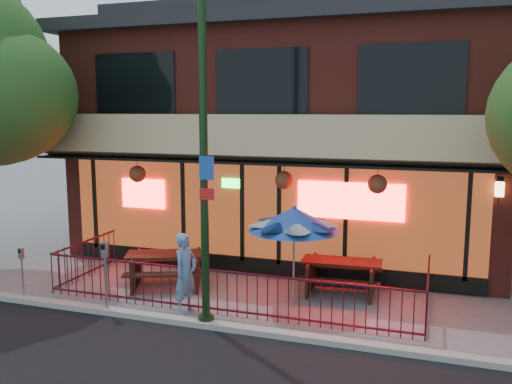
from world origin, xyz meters
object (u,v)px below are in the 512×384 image
at_px(picnic_table_right, 341,272).
at_px(pedestrian, 186,273).
at_px(patio_umbrella, 294,219).
at_px(parking_meter_near, 105,265).
at_px(street_light, 204,170).
at_px(picnic_table_left, 167,264).
at_px(parking_meter_far, 22,265).

relative_size(picnic_table_right, pedestrian, 1.11).
distance_m(patio_umbrella, parking_meter_near, 4.13).
height_order(street_light, patio_umbrella, street_light).
relative_size(picnic_table_left, pedestrian, 1.36).
distance_m(patio_umbrella, parking_meter_far, 6.22).
xyz_separation_m(street_light, picnic_table_right, (2.24, 2.80, -2.63)).
height_order(parking_meter_near, parking_meter_far, parking_meter_near).
relative_size(pedestrian, parking_meter_far, 1.41).
xyz_separation_m(patio_umbrella, parking_meter_far, (-5.89, -1.66, -1.11)).
bearing_deg(street_light, patio_umbrella, 50.30).
height_order(street_light, parking_meter_far, street_light).
bearing_deg(street_light, parking_meter_near, -178.04).
bearing_deg(patio_umbrella, picnic_table_left, 174.98).
bearing_deg(pedestrian, patio_umbrella, -48.84).
xyz_separation_m(picnic_table_right, parking_meter_far, (-6.76, -2.80, 0.32)).
relative_size(picnic_table_right, parking_meter_far, 1.57).
height_order(picnic_table_right, parking_meter_near, parking_meter_near).
distance_m(pedestrian, parking_meter_near, 1.69).
distance_m(street_light, picnic_table_right, 4.45).
bearing_deg(picnic_table_right, patio_umbrella, -127.12).
bearing_deg(parking_meter_far, picnic_table_left, 36.59).
xyz_separation_m(picnic_table_right, patio_umbrella, (-0.87, -1.14, 1.43)).
height_order(patio_umbrella, parking_meter_near, patio_umbrella).
bearing_deg(picnic_table_left, pedestrian, -50.00).
distance_m(patio_umbrella, pedestrian, 2.60).
distance_m(picnic_table_right, patio_umbrella, 2.02).
relative_size(patio_umbrella, parking_meter_near, 1.47).
bearing_deg(street_light, picnic_table_left, 134.25).
bearing_deg(parking_meter_near, picnic_table_left, 79.78).
bearing_deg(parking_meter_far, pedestrian, 7.45).
xyz_separation_m(street_light, patio_umbrella, (1.38, 1.66, -1.20)).
distance_m(street_light, patio_umbrella, 2.47).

